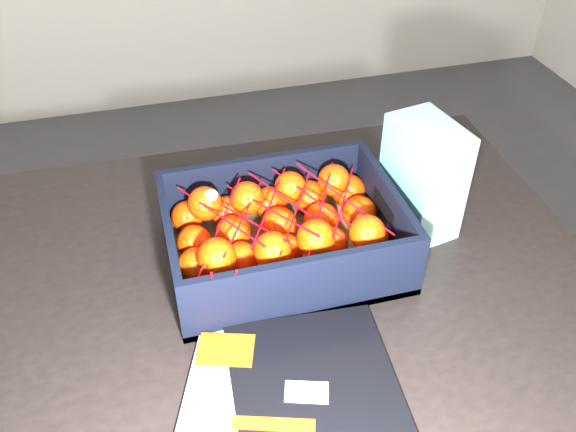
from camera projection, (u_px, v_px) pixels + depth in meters
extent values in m
plane|color=#3B3B3E|center=(325.00, 395.00, 1.66)|extent=(3.50, 3.50, 0.00)
cube|color=black|center=(222.00, 298.00, 0.95)|extent=(1.22, 0.83, 0.04)
cylinder|color=black|center=(420.00, 260.00, 1.56)|extent=(0.06, 0.06, 0.71)
cube|color=silver|center=(271.00, 417.00, 0.76)|extent=(0.32, 0.35, 0.01)
cube|color=silver|center=(265.00, 416.00, 0.76)|extent=(0.29, 0.34, 0.01)
cube|color=black|center=(319.00, 400.00, 0.77)|extent=(0.23, 0.30, 0.01)
cube|color=#F9430D|center=(226.00, 349.00, 0.82)|extent=(0.09, 0.08, 0.00)
cube|color=white|center=(307.00, 392.00, 0.77)|extent=(0.06, 0.05, 0.00)
cube|color=#F9430D|center=(274.00, 424.00, 0.74)|extent=(0.10, 0.05, 0.00)
cube|color=brown|center=(283.00, 255.00, 0.99)|extent=(0.36, 0.27, 0.01)
cube|color=black|center=(264.00, 184.00, 1.05)|extent=(0.36, 0.01, 0.11)
cube|color=black|center=(307.00, 288.00, 0.86)|extent=(0.36, 0.01, 0.11)
cube|color=black|center=(172.00, 251.00, 0.92)|extent=(0.01, 0.24, 0.11)
cube|color=black|center=(386.00, 213.00, 0.99)|extent=(0.01, 0.24, 0.11)
sphere|color=#FF3305|center=(206.00, 297.00, 0.87)|extent=(0.06, 0.06, 0.06)
sphere|color=#FF3305|center=(196.00, 267.00, 0.92)|extent=(0.06, 0.06, 0.06)
sphere|color=#FF3305|center=(194.00, 242.00, 0.96)|extent=(0.05, 0.05, 0.05)
sphere|color=#FF3305|center=(187.00, 216.00, 1.01)|extent=(0.05, 0.05, 0.05)
sphere|color=#FF3305|center=(251.00, 289.00, 0.88)|extent=(0.06, 0.06, 0.06)
sphere|color=#FF3305|center=(242.00, 259.00, 0.93)|extent=(0.05, 0.05, 0.05)
sphere|color=#FF3305|center=(233.00, 233.00, 0.98)|extent=(0.06, 0.06, 0.06)
sphere|color=#FF3305|center=(227.00, 212.00, 1.02)|extent=(0.05, 0.05, 0.05)
sphere|color=#FF3305|center=(298.00, 279.00, 0.90)|extent=(0.05, 0.05, 0.05)
sphere|color=#FF3305|center=(286.00, 251.00, 0.94)|extent=(0.05, 0.05, 0.05)
sphere|color=#FF3305|center=(279.00, 225.00, 0.99)|extent=(0.06, 0.06, 0.06)
sphere|color=#FF3305|center=(270.00, 203.00, 1.04)|extent=(0.06, 0.06, 0.06)
sphere|color=#FF3305|center=(345.00, 269.00, 0.91)|extent=(0.06, 0.06, 0.06)
sphere|color=#FF3305|center=(331.00, 244.00, 0.96)|extent=(0.05, 0.05, 0.05)
sphere|color=#FF3305|center=(321.00, 220.00, 1.00)|extent=(0.06, 0.06, 0.06)
sphere|color=#FF3305|center=(310.00, 197.00, 1.05)|extent=(0.06, 0.06, 0.06)
sphere|color=#FF3305|center=(389.00, 261.00, 0.93)|extent=(0.06, 0.06, 0.06)
sphere|color=#FF3305|center=(371.00, 236.00, 0.97)|extent=(0.06, 0.06, 0.06)
sphere|color=#FF3305|center=(359.00, 213.00, 1.02)|extent=(0.06, 0.06, 0.06)
sphere|color=#FF3305|center=(348.00, 191.00, 1.06)|extent=(0.06, 0.06, 0.06)
sphere|color=#FF3305|center=(217.00, 257.00, 0.87)|extent=(0.06, 0.06, 0.06)
sphere|color=#FF3305|center=(205.00, 203.00, 0.96)|extent=(0.05, 0.05, 0.05)
sphere|color=#FF3305|center=(272.00, 250.00, 0.88)|extent=(0.05, 0.05, 0.05)
sphere|color=#FF3305|center=(247.00, 198.00, 0.97)|extent=(0.05, 0.05, 0.05)
sphere|color=#FF3305|center=(316.00, 238.00, 0.90)|extent=(0.06, 0.06, 0.06)
sphere|color=#FF3305|center=(290.00, 187.00, 1.00)|extent=(0.05, 0.05, 0.05)
sphere|color=#FF3305|center=(367.00, 233.00, 0.91)|extent=(0.05, 0.05, 0.05)
sphere|color=#FF3305|center=(334.00, 180.00, 1.01)|extent=(0.05, 0.05, 0.05)
cylinder|color=red|center=(219.00, 215.00, 0.91)|extent=(0.10, 0.18, 0.01)
cylinder|color=red|center=(246.00, 218.00, 0.92)|extent=(0.10, 0.18, 0.03)
cylinder|color=red|center=(270.00, 210.00, 0.92)|extent=(0.10, 0.18, 0.02)
cylinder|color=red|center=(293.00, 204.00, 0.94)|extent=(0.10, 0.19, 0.01)
cylinder|color=red|center=(318.00, 201.00, 0.95)|extent=(0.10, 0.18, 0.02)
cylinder|color=red|center=(343.00, 198.00, 0.95)|extent=(0.10, 0.18, 0.03)
cylinder|color=red|center=(221.00, 224.00, 0.90)|extent=(0.10, 0.18, 0.02)
cylinder|color=red|center=(245.00, 215.00, 0.92)|extent=(0.10, 0.18, 0.02)
cylinder|color=red|center=(269.00, 206.00, 0.93)|extent=(0.10, 0.19, 0.01)
cylinder|color=red|center=(296.00, 211.00, 0.93)|extent=(0.10, 0.19, 0.01)
cylinder|color=red|center=(321.00, 208.00, 0.94)|extent=(0.10, 0.18, 0.03)
cylinder|color=red|center=(344.00, 200.00, 0.95)|extent=(0.10, 0.18, 0.02)
cylinder|color=red|center=(212.00, 288.00, 0.83)|extent=(0.00, 0.03, 0.09)
cylinder|color=red|center=(234.00, 283.00, 0.83)|extent=(0.01, 0.04, 0.08)
cube|color=silver|center=(422.00, 177.00, 1.00)|extent=(0.11, 0.14, 0.19)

